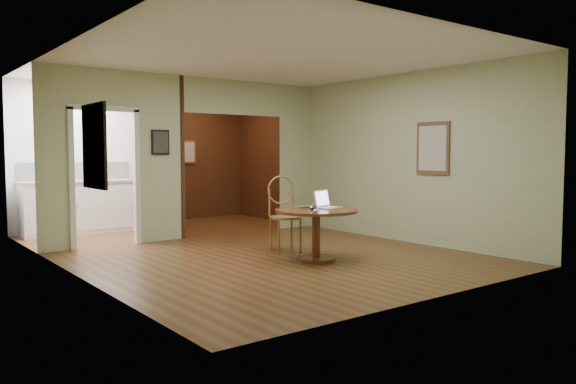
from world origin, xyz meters
TOP-DOWN VIEW (x-y plane):
  - floor at (0.00, 0.00)m, footprint 5.00×5.00m
  - room_shell at (-0.47, 3.10)m, footprint 5.20×7.50m
  - dining_table at (0.32, -0.32)m, footprint 1.09×1.09m
  - chair at (0.43, 0.55)m, footprint 0.57×0.57m
  - open_laptop at (0.55, -0.24)m, footprint 0.40×0.38m
  - closed_laptop at (0.42, -0.07)m, footprint 0.37×0.27m
  - mouse at (0.06, -0.62)m, footprint 0.12×0.09m
  - wine_glass at (0.19, -0.40)m, footprint 0.09×0.09m
  - pen at (0.18, -0.47)m, footprint 0.15×0.03m
  - kitchen_cabinet at (-1.35, 4.20)m, footprint 2.06×0.60m
  - grocery_bag at (-1.01, 4.20)m, footprint 0.37×0.34m

SIDE VIEW (x-z plane):
  - floor at x=0.00m, z-range 0.00..0.00m
  - kitchen_cabinet at x=-1.35m, z-range 0.00..0.94m
  - dining_table at x=0.32m, z-range 0.16..0.85m
  - chair at x=0.43m, z-range 0.06..1.16m
  - pen at x=0.18m, z-range 0.68..0.69m
  - closed_laptop at x=0.42m, z-range 0.68..0.71m
  - mouse at x=0.06m, z-range 0.68..0.73m
  - wine_glass at x=0.19m, z-range 0.68..0.78m
  - open_laptop at x=0.55m, z-range 0.63..0.87m
  - grocery_bag at x=-1.01m, z-range 0.94..1.24m
  - room_shell at x=-0.47m, z-range -1.21..3.79m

